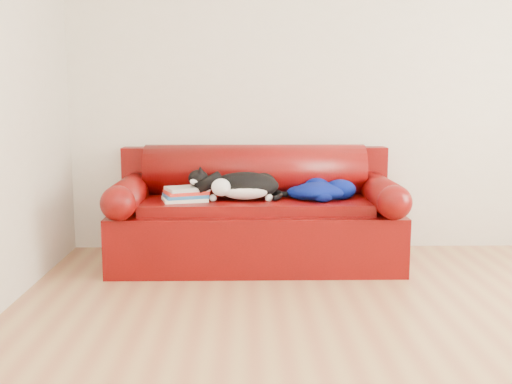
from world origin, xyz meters
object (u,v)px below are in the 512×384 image
(book_stack, at_px, (186,194))
(blanket, at_px, (321,190))
(cat, at_px, (244,187))
(sofa_base, at_px, (256,232))

(book_stack, xyz_separation_m, blanket, (0.99, 0.06, 0.02))
(cat, distance_m, blanket, 0.57)
(cat, bearing_deg, blanket, -17.26)
(sofa_base, bearing_deg, blanket, -4.78)
(sofa_base, distance_m, blanket, 0.58)
(sofa_base, relative_size, cat, 2.92)
(sofa_base, distance_m, cat, 0.38)
(sofa_base, relative_size, blanket, 3.59)
(sofa_base, height_order, blanket, blanket)
(blanket, bearing_deg, book_stack, -176.35)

